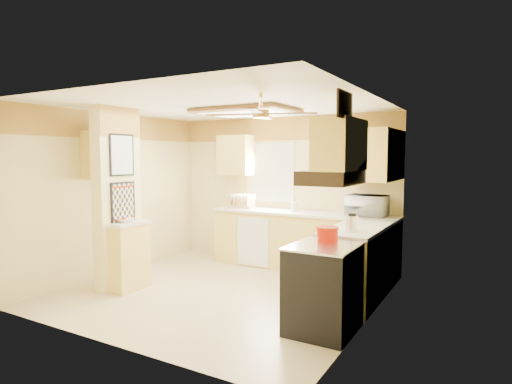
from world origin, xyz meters
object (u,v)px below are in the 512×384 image
Objects in this scene: microwave at (367,206)px; kettle at (352,223)px; dutch_oven at (327,234)px; stove at (323,288)px; bowl at (126,220)px.

kettle is at bearing 102.32° from microwave.
dutch_oven is at bearing -99.47° from kettle.
dutch_oven is 0.58m from kettle.
stove is 1.60× the size of microwave.
stove is 3.75× the size of dutch_oven.
dutch_oven reaches higher than stove.
microwave is 2.34× the size of dutch_oven.
kettle is at bearing 85.47° from stove.
bowl is at bearing -179.23° from stove.
microwave is at bearing 93.05° from dutch_oven.
bowl is 3.00m from kettle.
stove is 0.57m from dutch_oven.
stove is 2.28m from microwave.
microwave reaches higher than stove.
kettle reaches higher than bowl.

